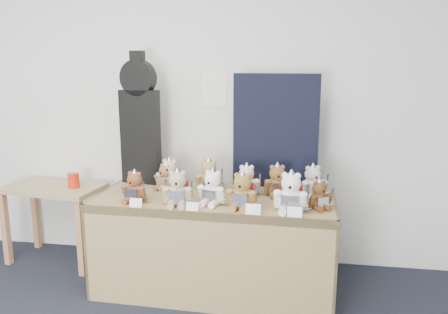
% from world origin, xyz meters
% --- Properties ---
extents(room_shell, '(6.00, 6.00, 6.00)m').
position_xyz_m(room_shell, '(0.75, 2.49, 1.47)').
color(room_shell, silver).
rests_on(room_shell, floor).
extents(display_table, '(1.75, 0.77, 0.72)m').
position_xyz_m(display_table, '(0.85, 1.86, 0.57)').
color(display_table, olive).
rests_on(display_table, floor).
extents(side_table, '(0.85, 0.54, 0.67)m').
position_xyz_m(side_table, '(-0.57, 2.19, 0.55)').
color(side_table, '#9F8555').
rests_on(side_table, floor).
extents(guitar_case, '(0.33, 0.14, 1.05)m').
position_xyz_m(guitar_case, '(0.20, 2.22, 1.23)').
color(guitar_case, black).
rests_on(guitar_case, display_table).
extents(navy_board, '(0.66, 0.12, 0.88)m').
position_xyz_m(navy_board, '(1.26, 2.24, 1.16)').
color(navy_board, black).
rests_on(navy_board, display_table).
extents(red_cup, '(0.09, 0.09, 0.12)m').
position_xyz_m(red_cup, '(-0.37, 2.16, 0.73)').
color(red_cup, red).
rests_on(red_cup, side_table).
extents(teddy_front_far_left, '(0.20, 0.18, 0.25)m').
position_xyz_m(teddy_front_far_left, '(0.32, 1.72, 0.82)').
color(teddy_front_far_left, brown).
rests_on(teddy_front_far_left, display_table).
extents(teddy_front_left, '(0.23, 0.20, 0.28)m').
position_xyz_m(teddy_front_left, '(0.64, 1.70, 0.83)').
color(teddy_front_left, tan).
rests_on(teddy_front_left, display_table).
extents(teddy_front_centre, '(0.22, 0.20, 0.27)m').
position_xyz_m(teddy_front_centre, '(0.87, 1.76, 0.83)').
color(teddy_front_centre, white).
rests_on(teddy_front_centre, display_table).
extents(teddy_front_right, '(0.23, 0.20, 0.28)m').
position_xyz_m(teddy_front_right, '(1.08, 1.70, 0.83)').
color(teddy_front_right, olive).
rests_on(teddy_front_right, display_table).
extents(teddy_front_far_right, '(0.25, 0.21, 0.30)m').
position_xyz_m(teddy_front_far_right, '(1.40, 1.69, 0.84)').
color(teddy_front_far_right, white).
rests_on(teddy_front_far_right, display_table).
extents(teddy_front_end, '(0.18, 0.18, 0.22)m').
position_xyz_m(teddy_front_end, '(1.59, 1.77, 0.81)').
color(teddy_front_end, brown).
rests_on(teddy_front_end, display_table).
extents(teddy_back_left, '(0.22, 0.18, 0.27)m').
position_xyz_m(teddy_back_left, '(0.47, 2.09, 0.83)').
color(teddy_back_left, '#C4B88F').
rests_on(teddy_back_left, display_table).
extents(teddy_back_centre_left, '(0.23, 0.20, 0.28)m').
position_xyz_m(teddy_back_centre_left, '(0.78, 2.07, 0.83)').
color(teddy_back_centre_left, '#A78C53').
rests_on(teddy_back_centre_left, display_table).
extents(teddy_back_centre_right, '(0.21, 0.18, 0.26)m').
position_xyz_m(teddy_back_centre_right, '(1.08, 2.01, 0.82)').
color(teddy_back_centre_right, silver).
rests_on(teddy_back_centre_right, display_table).
extents(teddy_back_right, '(0.22, 0.19, 0.27)m').
position_xyz_m(teddy_back_right, '(1.30, 2.01, 0.83)').
color(teddy_back_right, brown).
rests_on(teddy_back_right, display_table).
extents(teddy_back_end, '(0.22, 0.21, 0.27)m').
position_xyz_m(teddy_back_end, '(1.55, 2.03, 0.83)').
color(teddy_back_end, silver).
rests_on(teddy_back_end, display_table).
extents(teddy_back_far_left, '(0.18, 0.18, 0.23)m').
position_xyz_m(teddy_back_far_left, '(0.44, 2.06, 0.81)').
color(teddy_back_far_left, '#8F6342').
rests_on(teddy_back_far_left, display_table).
extents(entry_card_a, '(0.09, 0.02, 0.06)m').
position_xyz_m(entry_card_a, '(0.37, 1.60, 0.76)').
color(entry_card_a, white).
rests_on(entry_card_a, display_table).
extents(entry_card_b, '(0.08, 0.02, 0.06)m').
position_xyz_m(entry_card_b, '(0.76, 1.59, 0.75)').
color(entry_card_b, white).
rests_on(entry_card_b, display_table).
extents(entry_card_c, '(0.10, 0.02, 0.07)m').
position_xyz_m(entry_card_c, '(1.16, 1.58, 0.76)').
color(entry_card_c, white).
rests_on(entry_card_c, display_table).
extents(entry_card_d, '(0.09, 0.02, 0.07)m').
position_xyz_m(entry_card_d, '(1.43, 1.57, 0.76)').
color(entry_card_d, white).
rests_on(entry_card_d, display_table).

